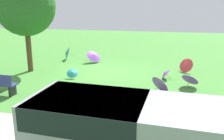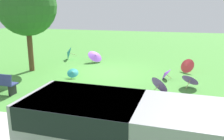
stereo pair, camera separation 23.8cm
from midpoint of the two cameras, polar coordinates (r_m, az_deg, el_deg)
ground at (r=13.49m, az=-1.17°, el=-0.65°), size 40.00×40.00×0.00m
van_dark at (r=5.94m, az=1.85°, el=-12.52°), size 4.72×2.39×1.53m
shade_tree at (r=14.14m, az=-18.19°, el=13.52°), size 3.10×3.10×5.02m
parasol_purple_0 at (r=10.67m, az=11.53°, el=-3.05°), size 1.00×0.99×0.79m
parasol_red_0 at (r=14.12m, az=16.95°, el=0.98°), size 0.92×0.87×0.75m
parasol_teal_0 at (r=12.64m, az=-8.31°, el=-0.55°), size 0.66×0.61×0.50m
parasol_purple_1 at (r=12.64m, az=12.48°, el=-0.77°), size 0.57×0.66×0.57m
parasol_teal_1 at (r=16.76m, az=-9.41°, el=3.83°), size 0.86×0.96×0.88m
parasol_purple_2 at (r=15.76m, az=-3.35°, el=3.27°), size 1.19×1.22×0.78m
parasol_purple_3 at (r=11.63m, az=17.85°, el=-1.97°), size 0.98×0.94×0.70m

